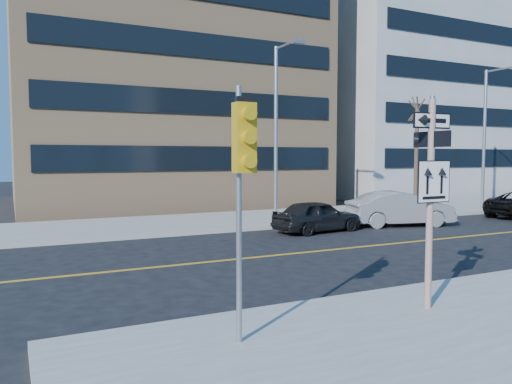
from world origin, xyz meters
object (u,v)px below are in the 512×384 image
parked_car_a (317,216)px  traffic_signal (243,159)px  streetlight_b (488,128)px  street_tree_west (417,112)px  streetlight_a (278,120)px  sign_pole (431,190)px  parked_car_b (400,209)px

parked_car_a → traffic_signal: bearing=134.6°
streetlight_b → street_tree_west: (-5.00, 0.54, 0.77)m
parked_car_a → streetlight_b: streetlight_b is taller
streetlight_a → street_tree_west: streetlight_a is taller
sign_pole → parked_car_b: 13.12m
parked_car_a → street_tree_west: size_ratio=0.61×
sign_pole → streetlight_a: bearing=73.2°
streetlight_a → street_tree_west: size_ratio=1.26×
streetlight_a → streetlight_b: size_ratio=1.00×
street_tree_west → streetlight_a: bearing=-176.5°
street_tree_west → sign_pole: bearing=-133.3°
streetlight_a → streetlight_b: same height
traffic_signal → sign_pole: bearing=2.1°
sign_pole → parked_car_a: 10.99m
traffic_signal → streetlight_a: bearing=59.2°
sign_pole → traffic_signal: (-4.00, -0.15, 0.59)m
sign_pole → parked_car_b: bearing=49.9°
traffic_signal → street_tree_west: (17.00, 13.96, 2.50)m
sign_pole → streetlight_b: size_ratio=0.51×
sign_pole → traffic_signal: sign_pole is taller
parked_car_a → streetlight_b: size_ratio=0.48×
streetlight_a → parked_car_a: bearing=-89.0°
parked_car_b → street_tree_west: street_tree_west is taller
sign_pole → street_tree_west: bearing=46.7°
traffic_signal → streetlight_b: 25.83m
parked_car_b → street_tree_west: size_ratio=0.74×
streetlight_a → street_tree_west: bearing=3.5°
parked_car_b → street_tree_west: (4.63, 3.86, 4.75)m
sign_pole → streetlight_b: bearing=36.4°
parked_car_a → streetlight_b: 14.89m
sign_pole → streetlight_b: (18.00, 13.27, 2.32)m
streetlight_a → streetlight_b: (14.00, 0.00, 0.00)m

